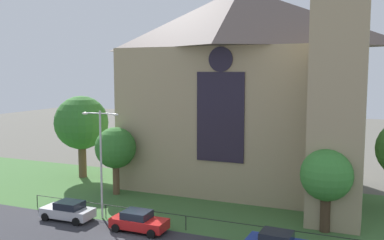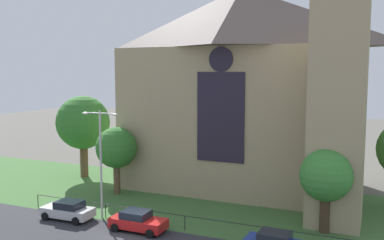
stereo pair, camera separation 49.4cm
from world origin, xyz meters
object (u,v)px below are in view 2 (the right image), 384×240
at_px(church_building, 247,86).
at_px(parked_car_red, 138,221).
at_px(tree_left_near, 116,148).
at_px(parked_car_silver, 68,210).
at_px(streetlamp_near, 101,151).
at_px(tree_right_near, 326,176).
at_px(tree_left_far, 83,123).

distance_m(church_building, parked_car_red, 17.87).
xyz_separation_m(tree_left_near, parked_car_silver, (0.43, -7.71, -3.72)).
xyz_separation_m(tree_left_near, streetlamp_near, (2.71, -6.33, 1.02)).
bearing_deg(parked_car_silver, tree_right_near, -165.86).
bearing_deg(tree_left_far, parked_car_red, -40.78).
bearing_deg(parked_car_red, parked_car_silver, -179.73).
bearing_deg(tree_left_far, parked_car_silver, -57.83).
xyz_separation_m(church_building, parked_car_silver, (-10.33, -14.63, -9.53)).
bearing_deg(church_building, parked_car_silver, -125.24).
relative_size(tree_left_near, streetlamp_near, 0.75).
distance_m(tree_left_far, tree_left_near, 8.58).
xyz_separation_m(tree_right_near, parked_car_red, (-12.71, -5.16, -3.44)).
relative_size(tree_right_near, tree_left_near, 0.95).
bearing_deg(tree_left_near, tree_left_far, 148.52).
bearing_deg(tree_left_near, parked_car_silver, -86.81).
xyz_separation_m(tree_left_near, parked_car_red, (6.82, -7.68, -3.72)).
bearing_deg(tree_left_far, church_building, 7.99).
xyz_separation_m(tree_left_far, tree_left_near, (7.19, -4.40, -1.61)).
distance_m(tree_right_near, parked_car_red, 14.14).
distance_m(church_building, tree_right_near, 14.24).
bearing_deg(parked_car_red, tree_left_near, 131.65).
height_order(tree_right_near, parked_car_silver, tree_right_near).
relative_size(church_building, tree_left_far, 2.86).
bearing_deg(streetlamp_near, church_building, 58.70).
distance_m(tree_right_near, tree_left_far, 27.66).
height_order(tree_left_near, parked_car_red, tree_left_near).
bearing_deg(streetlamp_near, tree_right_near, 12.78).
distance_m(church_building, tree_left_near, 14.05).
bearing_deg(streetlamp_near, parked_car_red, -18.16).
bearing_deg(parked_car_red, church_building, 74.94).
bearing_deg(tree_right_near, tree_left_near, 172.66).
xyz_separation_m(parked_car_silver, parked_car_red, (6.39, 0.03, 0.00)).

